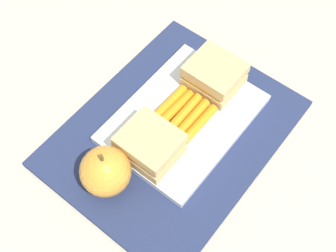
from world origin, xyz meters
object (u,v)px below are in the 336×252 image
object	(u,v)px
sandwich_half_left	(214,75)
sandwich_half_right	(150,145)
food_tray	(183,118)
apple	(105,171)
carrot_sticks_bundle	(184,113)

from	to	relation	value
sandwich_half_left	sandwich_half_right	distance (m)	0.16
food_tray	apple	world-z (taller)	apple
sandwich_half_left	sandwich_half_right	bearing A→B (deg)	0.00
sandwich_half_right	carrot_sticks_bundle	bearing A→B (deg)	179.92
food_tray	carrot_sticks_bundle	bearing A→B (deg)	175.64
carrot_sticks_bundle	sandwich_half_right	bearing A→B (deg)	-0.08
sandwich_half_right	carrot_sticks_bundle	size ratio (longest dim) A/B	1.05
sandwich_half_left	apple	bearing A→B (deg)	-5.27
sandwich_half_left	apple	world-z (taller)	apple
food_tray	sandwich_half_right	size ratio (longest dim) A/B	2.88
sandwich_half_left	carrot_sticks_bundle	distance (m)	0.08
carrot_sticks_bundle	apple	distance (m)	0.15
sandwich_half_right	carrot_sticks_bundle	xyz separation A→B (m)	(-0.08, 0.00, -0.02)
food_tray	apple	size ratio (longest dim) A/B	2.80
sandwich_half_left	carrot_sticks_bundle	xyz separation A→B (m)	(0.08, 0.00, -0.02)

